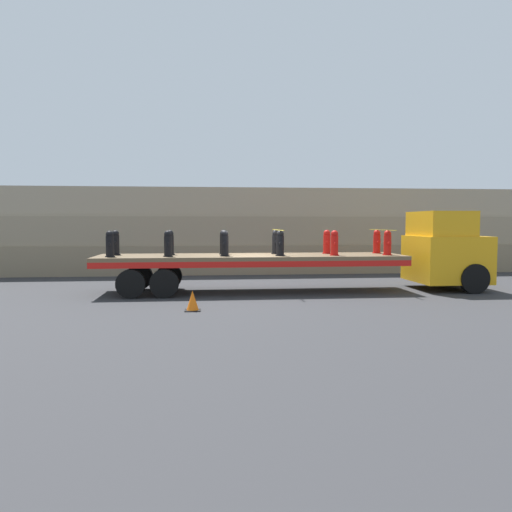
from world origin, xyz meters
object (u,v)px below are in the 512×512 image
Objects in this scene: flatbed_trailer at (230,262)px; fire_hydrant_red_near_5 at (387,243)px; fire_hydrant_black_far_3 at (276,242)px; fire_hydrant_black_far_2 at (223,242)px; traffic_cone at (193,301)px; fire_hydrant_black_near_3 at (280,243)px; fire_hydrant_black_near_0 at (110,244)px; fire_hydrant_black_far_0 at (116,243)px; fire_hydrant_red_far_5 at (377,242)px; fire_hydrant_black_near_2 at (225,244)px; fire_hydrant_black_far_1 at (170,243)px; fire_hydrant_black_near_1 at (168,244)px; fire_hydrant_red_near_4 at (334,243)px; truck_cab at (447,251)px; fire_hydrant_red_far_4 at (327,242)px.

fire_hydrant_red_near_5 is at bearing -5.62° from flatbed_trailer.
fire_hydrant_black_far_2 is at bearing 180.00° from fire_hydrant_black_far_3.
fire_hydrant_red_near_5 is at bearing -15.88° from fire_hydrant_black_far_3.
flatbed_trailer is at bearing 71.32° from traffic_cone.
traffic_cone is at bearing -133.37° from fire_hydrant_black_near_3.
fire_hydrant_black_far_3 is at bearing 10.74° from fire_hydrant_black_near_0.
fire_hydrant_black_far_0 is at bearing 173.51° from fire_hydrant_red_near_5.
fire_hydrant_black_near_2 is at bearing -169.26° from fire_hydrant_red_far_5.
fire_hydrant_black_far_0 is at bearing 180.00° from fire_hydrant_black_far_1.
fire_hydrant_black_near_1 is at bearing -90.00° from fire_hydrant_black_far_1.
flatbed_trailer is 12.25× the size of fire_hydrant_black_far_0.
fire_hydrant_black_far_3 is (3.85, 0.00, 0.00)m from fire_hydrant_black_far_1.
fire_hydrant_red_near_4 is (5.77, 0.00, 0.00)m from fire_hydrant_black_near_1.
fire_hydrant_black_far_3 is (5.77, 0.00, 0.00)m from fire_hydrant_black_far_0.
fire_hydrant_black_far_2 is (3.85, 1.09, 0.00)m from fire_hydrant_black_near_0.
fire_hydrant_red_near_5 and fire_hydrant_red_far_5 have the same top height.
fire_hydrant_red_far_5 is (9.62, 0.00, 0.00)m from fire_hydrant_black_far_0.
fire_hydrant_black_far_2 is 1.92m from fire_hydrant_black_far_3.
traffic_cone is at bearing -158.46° from truck_cab.
truck_cab is 3.27× the size of fire_hydrant_black_far_2.
truck_cab is 10.08m from traffic_cone.
fire_hydrant_red_far_5 is at bearing 167.72° from truck_cab.
fire_hydrant_black_far_1 is 3.85m from fire_hydrant_black_far_3.
fire_hydrant_red_far_4 is 1.54× the size of traffic_cone.
fire_hydrant_black_near_0 and fire_hydrant_black_far_3 have the same top height.
fire_hydrant_black_far_1 is 5.87m from fire_hydrant_red_near_4.
fire_hydrant_red_far_4 is 2.21m from fire_hydrant_red_near_5.
fire_hydrant_red_far_4 is (1.92, 0.00, 0.00)m from fire_hydrant_black_far_3.
truck_cab is 3.27× the size of fire_hydrant_red_far_5.
traffic_cone is at bearing -155.30° from fire_hydrant_red_near_5.
fire_hydrant_red_near_5 is at bearing -29.64° from fire_hydrant_red_far_4.
truck_cab is 6.39m from fire_hydrant_black_near_3.
truck_cab is at bearing -3.78° from fire_hydrant_black_far_2.
fire_hydrant_red_far_5 reaches higher than traffic_cone.
fire_hydrant_black_near_2 is 1.92m from fire_hydrant_black_near_3.
fire_hydrant_red_far_5 is (5.77, 0.00, 0.00)m from fire_hydrant_black_far_2.
fire_hydrant_black_far_1 and fire_hydrant_black_far_3 have the same top height.
fire_hydrant_black_far_0 is 1.00× the size of fire_hydrant_black_near_2.
fire_hydrant_black_near_2 and fire_hydrant_red_far_4 have the same top height.
truck_cab reaches higher than fire_hydrant_red_near_5.
fire_hydrant_black_near_2 is 1.00× the size of fire_hydrant_black_far_3.
truck_cab reaches higher than fire_hydrant_black_far_0.
fire_hydrant_black_far_0 and fire_hydrant_black_near_1 have the same top height.
fire_hydrant_black_far_2 is at bearing 110.96° from flatbed_trailer.
fire_hydrant_black_near_0 is 7.77m from fire_hydrant_red_far_4.
fire_hydrant_black_near_1 reaches higher than traffic_cone.
truck_cab is 4.48m from fire_hydrant_red_near_4.
fire_hydrant_black_near_1 is at bearing 180.00° from fire_hydrant_black_near_3.
fire_hydrant_black_near_0 is 1.00× the size of fire_hydrant_black_near_2.
fire_hydrant_black_near_2 is 1.00× the size of fire_hydrant_red_far_4.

